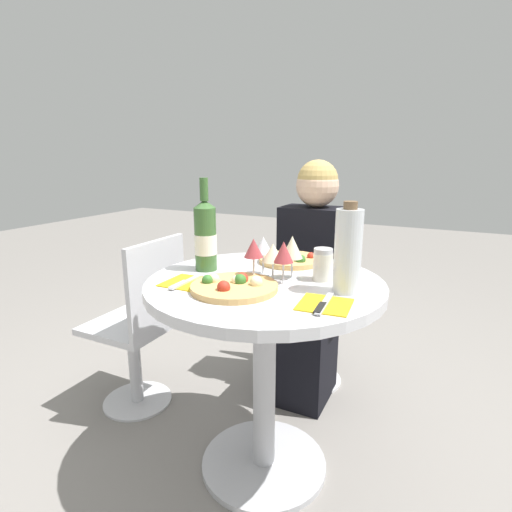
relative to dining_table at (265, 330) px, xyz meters
name	(u,v)px	position (x,y,z in m)	size (l,w,h in m)	color
ground_plane	(264,465)	(0.00, 0.00, -0.58)	(12.00, 12.00, 0.00)	gray
dining_table	(265,330)	(0.00, 0.00, 0.00)	(0.84, 0.84, 0.77)	#B2B2B7
chair_behind_diner	(316,306)	(-0.04, 0.74, -0.17)	(0.37, 0.37, 0.84)	silver
seated_diner	(309,288)	(-0.04, 0.61, -0.03)	(0.34, 0.42, 1.18)	black
chair_empty_side	(141,328)	(-0.69, 0.10, -0.17)	(0.37, 0.37, 0.84)	silver
pizza_large	(234,286)	(-0.04, -0.14, 0.20)	(0.28, 0.28, 0.05)	tan
pizza_small_far	(290,260)	(-0.01, 0.26, 0.20)	(0.26, 0.26, 0.05)	tan
wine_bottle	(205,236)	(-0.26, 0.02, 0.32)	(0.08, 0.08, 0.35)	#38602D
tall_carafe	(348,251)	(0.29, 0.00, 0.33)	(0.09, 0.09, 0.29)	silver
sugar_shaker	(323,265)	(0.18, 0.09, 0.25)	(0.07, 0.07, 0.11)	silver
wine_glass_front_right	(284,253)	(0.08, -0.02, 0.30)	(0.07, 0.07, 0.15)	silver
wine_glass_back_left	(263,246)	(-0.04, 0.06, 0.30)	(0.07, 0.07, 0.14)	silver
wine_glass_back_right	(292,248)	(0.08, 0.06, 0.30)	(0.08, 0.08, 0.15)	silver
wine_glass_front_left	(254,249)	(-0.04, -0.02, 0.30)	(0.07, 0.07, 0.15)	silver
wine_glass_center	(273,253)	(0.02, 0.02, 0.28)	(0.08, 0.08, 0.13)	silver
place_setting_left	(187,282)	(-0.23, -0.15, 0.19)	(0.15, 0.19, 0.01)	gold
place_setting_right	(324,304)	(0.26, -0.14, 0.19)	(0.16, 0.19, 0.01)	gold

